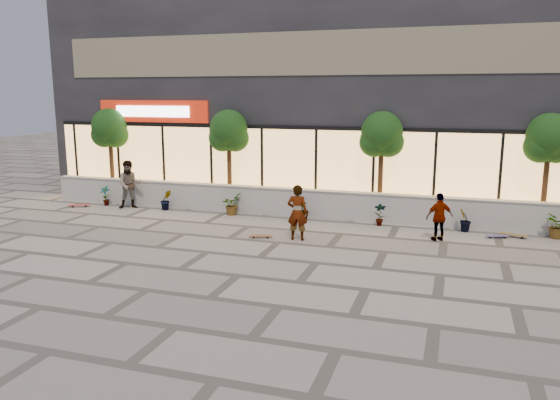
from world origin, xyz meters
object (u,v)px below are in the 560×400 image
(tree_west, at_px, (110,130))
(skateboard_left, at_px, (79,205))
(skateboard_center, at_px, (261,236))
(tree_mideast, at_px, (382,137))
(skater_left, at_px, (130,185))
(tree_east, at_px, (549,141))
(skater_right_near, at_px, (439,217))
(tree_midwest, at_px, (229,133))
(skater_center, at_px, (297,212))
(skateboard_right_near, at_px, (513,235))
(skateboard_right_far, at_px, (497,236))

(tree_west, relative_size, skateboard_left, 4.82)
(skateboard_center, bearing_deg, tree_mideast, 34.67)
(skater_left, bearing_deg, tree_east, -27.26)
(tree_west, relative_size, skater_right_near, 2.58)
(tree_midwest, xyz_separation_m, skater_right_near, (8.22, -2.66, -2.23))
(tree_west, bearing_deg, skateboard_center, -26.19)
(tree_mideast, bearing_deg, tree_midwest, 180.00)
(tree_mideast, height_order, tree_east, same)
(skateboard_center, bearing_deg, skater_center, -10.00)
(skater_center, distance_m, skater_right_near, 4.43)
(tree_west, xyz_separation_m, skater_right_near, (13.72, -2.66, -2.23))
(tree_west, xyz_separation_m, skater_left, (1.78, -1.40, -2.02))
(tree_mideast, distance_m, skateboard_right_near, 5.56)
(skater_right_near, distance_m, skateboard_center, 5.64)
(tree_east, xyz_separation_m, skateboard_right_near, (-1.00, -1.50, -2.90))
(skater_center, bearing_deg, skateboard_right_near, -164.16)
(tree_east, bearing_deg, tree_west, 180.00)
(tree_west, bearing_deg, tree_mideast, 0.00)
(skateboard_left, height_order, skateboard_right_near, skateboard_right_near)
(skater_left, bearing_deg, tree_midwest, -11.91)
(tree_mideast, distance_m, skateboard_right_far, 5.25)
(tree_east, bearing_deg, skater_left, -174.75)
(skater_center, relative_size, skateboard_right_near, 1.97)
(tree_mideast, bearing_deg, skateboard_left, -171.06)
(skater_left, xyz_separation_m, skateboard_right_far, (13.72, -0.36, -0.89))
(tree_east, bearing_deg, skateboard_right_far, -130.44)
(tree_east, distance_m, skateboard_right_near, 3.41)
(tree_east, relative_size, skateboard_left, 4.82)
(tree_mideast, bearing_deg, tree_east, 0.00)
(skateboard_center, bearing_deg, tree_east, 7.85)
(skater_center, distance_m, skater_left, 8.11)
(tree_midwest, distance_m, skater_center, 5.98)
(skater_left, height_order, skater_right_near, skater_left)
(tree_midwest, height_order, tree_east, same)
(skater_center, bearing_deg, tree_midwest, -49.32)
(skateboard_right_far, bearing_deg, skater_left, 159.21)
(tree_east, height_order, skater_center, tree_east)
(skater_left, height_order, skateboard_right_near, skater_left)
(skater_center, relative_size, skater_right_near, 1.16)
(skater_center, height_order, skateboard_center, skater_center)
(skater_left, xyz_separation_m, skateboard_center, (6.53, -2.69, -0.89))
(skater_center, bearing_deg, tree_west, -27.19)
(tree_midwest, bearing_deg, skateboard_center, -55.51)
(skateboard_center, bearing_deg, skateboard_right_near, 1.26)
(skateboard_right_near, distance_m, skateboard_right_far, 0.56)
(skater_left, height_order, skateboard_left, skater_left)
(skater_left, bearing_deg, skateboard_left, 159.85)
(tree_mideast, bearing_deg, skateboard_center, -128.00)
(skater_center, bearing_deg, skater_right_near, -167.92)
(skater_left, distance_m, skateboard_left, 2.33)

